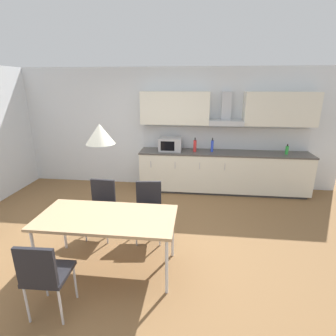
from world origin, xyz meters
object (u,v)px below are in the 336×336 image
Objects in this scene: chair_far_left at (101,203)px; chair_near_left at (44,272)px; dining_table at (107,219)px; bottle_green at (287,150)px; pendant_lamp at (100,134)px; bottle_blue at (212,146)px; microwave at (170,144)px; bottle_red at (195,146)px; chair_far_right at (149,205)px.

chair_far_left is 1.00× the size of chair_near_left.
chair_far_left reaches higher than dining_table.
bottle_green is 4.04m from pendant_lamp.
bottle_blue is at bearing 63.47° from dining_table.
microwave is 1.61× the size of bottle_red.
pendant_lamp reaches higher than dining_table.
bottle_green is 3.81m from chair_far_left.
microwave is at bearing 66.48° from chair_far_left.
chair_far_right is at bearing 65.00° from dining_table.
pendant_lamp is at bearing -115.00° from chair_far_right.
chair_far_left is at bearing -125.47° from bottle_red.
dining_table is 1.91× the size of chair_far_right.
chair_far_right is at bearing -0.03° from chair_far_left.
bottle_blue is 0.36m from bottle_red.
microwave reaches higher than chair_far_left.
microwave is 2.20m from chair_far_left.
pendant_lamp reaches higher than microwave.
chair_far_right is 1.00× the size of chair_near_left.
microwave is 2.03m from chair_far_right.
microwave is at bearing 79.98° from dining_table.
chair_far_right is 1.49m from pendant_lamp.
bottle_red reaches higher than chair_far_right.
pendant_lamp is at bearing -110.41° from bottle_red.
bottle_red is 2.43m from chair_far_left.
chair_near_left is at bearing -115.40° from pendant_lamp.
dining_table is 1.91× the size of chair_far_left.
bottle_red reaches higher than chair_far_left.
chair_near_left is (-3.26, -3.50, -0.44)m from bottle_green.
bottle_red is at bearing 179.99° from bottle_green.
bottle_red is at bearing -2.56° from microwave.
bottle_green reaches higher than chair_far_left.
bottle_blue is 0.18× the size of dining_table.
bottle_blue reaches higher than chair_near_left.
dining_table is at bearing 90.00° from pendant_lamp.
microwave is at bearing 177.44° from bottle_red.
bottle_green is 3.21m from chair_far_right.
dining_table is (-1.37, -2.75, -0.31)m from bottle_blue.
chair_near_left is at bearing -132.94° from bottle_green.
chair_far_left is at bearing -113.52° from microwave.
pendant_lamp is (-0.36, -0.78, 1.21)m from chair_far_right.
bottle_blue reaches higher than bottle_green.
chair_far_left is (-0.37, 0.78, -0.17)m from dining_table.
chair_near_left is at bearing -115.20° from chair_far_right.
dining_table is at bearing -115.00° from chair_far_right.
chair_far_right is at bearing -117.13° from bottle_blue.
pendant_lamp is at bearing -116.53° from bottle_blue.
bottle_blue is at bearing 63.47° from pendant_lamp.
chair_far_right is (0.36, 0.78, -0.17)m from dining_table.
pendant_lamp is (-1.01, -2.72, 0.73)m from bottle_red.
bottle_red is (-0.36, -0.03, 0.00)m from bottle_blue.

